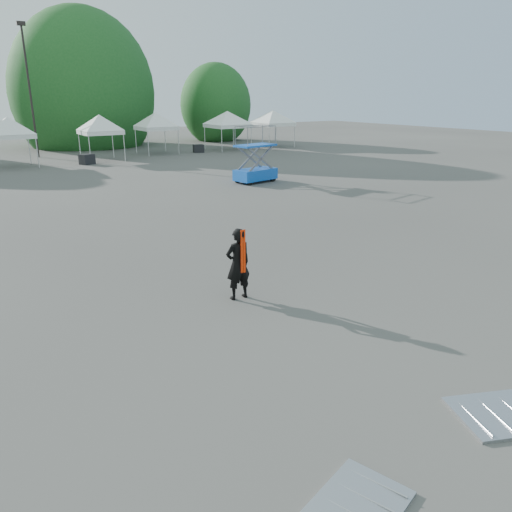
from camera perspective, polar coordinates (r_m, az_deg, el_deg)
ground at (r=12.68m, az=-7.63°, el=-4.37°), size 120.00×120.00×0.00m
light_pole_east at (r=43.32m, az=-24.53°, el=17.52°), size 0.60×0.25×9.80m
tree_mid_e at (r=51.52m, az=-19.11°, el=17.21°), size 5.12×5.12×7.79m
tree_far_e at (r=54.75m, az=-4.63°, el=16.82°), size 3.84×3.84×5.84m
tent_e at (r=38.10m, az=-26.52°, el=13.65°), size 4.07×4.07×3.88m
tent_f at (r=39.41m, az=-17.48°, el=14.77°), size 3.87×3.87×3.88m
tent_g at (r=43.03m, az=-11.41°, el=15.44°), size 4.02×4.02×3.88m
tent_h at (r=45.28m, az=-3.29°, el=15.87°), size 4.52×4.52×3.88m
tent_extra_8 at (r=47.73m, az=1.95°, el=16.00°), size 4.37×4.37×3.88m
man at (r=12.03m, az=-2.07°, el=-0.91°), size 0.66×0.44×1.78m
scissor_lift at (r=28.38m, az=-0.07°, el=11.55°), size 2.57×1.59×3.11m
crate_mid at (r=37.88m, az=-18.75°, el=10.43°), size 1.12×1.01×0.71m
crate_east at (r=43.58m, az=-6.59°, el=12.10°), size 0.99×0.86×0.66m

